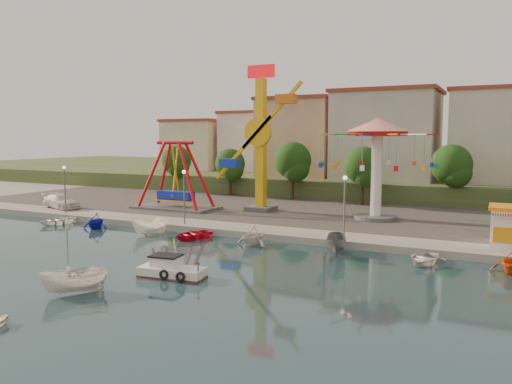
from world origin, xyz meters
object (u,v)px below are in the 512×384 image
Objects in this scene: cabin_motorboat at (171,271)px; pirate_ship_ride at (176,177)px; wave_swinger at (377,145)px; van at (62,201)px; rowboat_a at (74,275)px; skiff at (74,281)px; kamikaze_tower at (263,142)px.

pirate_ship_ride is at bearing 117.74° from cabin_motorboat.
wave_swinger is 37.12m from van.
pirate_ship_ride is 28.16m from rowboat_a.
van is at bearing -155.53° from pirate_ship_ride.
wave_swinger is 33.21m from skiff.
van is (-28.11, 16.69, 1.03)m from cabin_motorboat.
wave_swinger is at bearing -61.52° from van.
wave_swinger is 3.62× the size of rowboat_a.
kamikaze_tower reaches higher than wave_swinger.
cabin_motorboat is (15.58, -22.39, -3.98)m from pirate_ship_ride.
skiff is at bearing -108.44° from wave_swinger.
cabin_motorboat is (-7.35, -25.36, -7.79)m from wave_swinger.
pirate_ship_ride is 3.12× the size of rowboat_a.
skiff is at bearing -85.01° from kamikaze_tower.
kamikaze_tower is (10.01, 2.94, 4.06)m from pirate_ship_ride.
van is at bearing 177.99° from skiff.
skiff is (2.68, -30.68, -7.72)m from kamikaze_tower.
wave_swinger is at bearing 7.36° from pirate_ship_ride.
kamikaze_tower is 27.16m from cabin_motorboat.
rowboat_a is (-5.00, -3.39, -0.08)m from cabin_motorboat.
wave_swinger is 2.56× the size of cabin_motorboat.
kamikaze_tower reaches higher than pirate_ship_ride.
van is at bearing -159.01° from kamikaze_tower.
wave_swinger is 27.52m from cabin_motorboat.
rowboat_a is at bearing -116.24° from van.
kamikaze_tower is 4.34× the size of skiff.
pirate_ship_ride is 0.86× the size of wave_swinger.
kamikaze_tower is 12.91m from wave_swinger.
rowboat_a is 0.55× the size of van.
van reaches higher than skiff.
skiff is at bearing -65.41° from pirate_ship_ride.
wave_swinger reaches higher than van.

